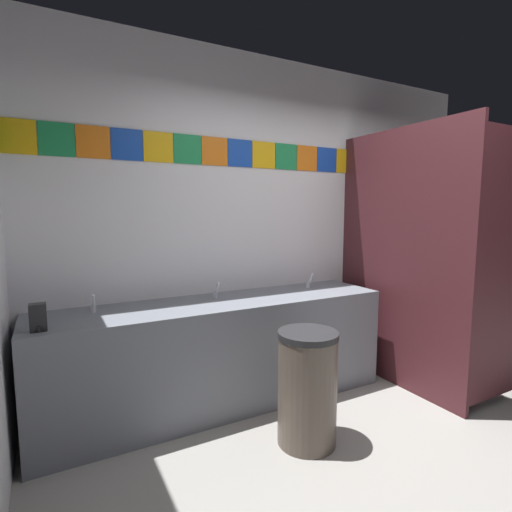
% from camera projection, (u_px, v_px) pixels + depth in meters
% --- Properties ---
extents(ground_plane, '(9.52, 9.52, 0.00)m').
position_uv_depth(ground_plane, '(435.00, 472.00, 2.27)').
color(ground_plane, gray).
extents(wall_back, '(4.33, 0.09, 2.81)m').
position_uv_depth(wall_back, '(283.00, 221.00, 3.57)').
color(wall_back, silver).
rests_on(wall_back, ground_plane).
extents(vanity_counter, '(2.68, 0.61, 0.82)m').
position_uv_depth(vanity_counter, '(221.00, 351.00, 3.02)').
color(vanity_counter, slate).
rests_on(vanity_counter, ground_plane).
extents(faucet_left, '(0.04, 0.10, 0.14)m').
position_uv_depth(faucet_left, '(93.00, 305.00, 2.63)').
color(faucet_left, silver).
rests_on(faucet_left, vanity_counter).
extents(faucet_center, '(0.04, 0.10, 0.14)m').
position_uv_depth(faucet_center, '(216.00, 292.00, 3.05)').
color(faucet_center, silver).
rests_on(faucet_center, vanity_counter).
extents(faucet_right, '(0.04, 0.10, 0.14)m').
position_uv_depth(faucet_right, '(309.00, 282.00, 3.47)').
color(faucet_right, silver).
rests_on(faucet_right, vanity_counter).
extents(soap_dispenser, '(0.09, 0.09, 0.16)m').
position_uv_depth(soap_dispenser, '(38.00, 317.00, 2.23)').
color(soap_dispenser, black).
rests_on(soap_dispenser, vanity_counter).
extents(stall_divider, '(0.92, 1.37, 2.19)m').
position_uv_depth(stall_divider, '(438.00, 262.00, 3.17)').
color(stall_divider, '#471E23').
rests_on(stall_divider, ground_plane).
extents(toilet, '(0.39, 0.49, 0.74)m').
position_uv_depth(toilet, '(412.00, 334.00, 3.81)').
color(toilet, white).
rests_on(toilet, ground_plane).
extents(trash_bin, '(0.39, 0.39, 0.75)m').
position_uv_depth(trash_bin, '(307.00, 388.00, 2.51)').
color(trash_bin, brown).
rests_on(trash_bin, ground_plane).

